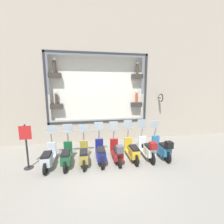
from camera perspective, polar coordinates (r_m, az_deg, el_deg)
name	(u,v)px	position (r m, az deg, el deg)	size (l,w,h in m)	color
ground_plane	(107,171)	(6.40, -1.87, -21.45)	(120.00, 120.00, 0.00)	gray
building_facade	(98,68)	(9.12, -5.38, 16.20)	(1.18, 36.00, 8.54)	#ADA08E
scooter_teal_0	(162,148)	(7.57, 18.58, -12.84)	(1.80, 0.61, 1.60)	black
scooter_white_1	(148,149)	(7.27, 13.41, -13.46)	(1.81, 0.61, 1.69)	black
scooter_yellow_2	(132,150)	(7.10, 7.68, -14.30)	(1.80, 0.60, 1.68)	black
scooter_red_3	(117,152)	(6.86, 1.90, -14.88)	(1.79, 0.60, 1.64)	black
scooter_navy_4	(101,153)	(6.83, -4.38, -15.15)	(1.81, 0.61, 1.64)	black
scooter_olive_5	(84,155)	(6.81, -10.66, -15.66)	(1.79, 0.60, 1.56)	black
scooter_green_6	(67,156)	(6.86, -16.93, -15.68)	(1.79, 0.60, 1.61)	black
scooter_silver_7	(48,157)	(6.99, -23.04, -15.55)	(1.79, 0.61, 1.58)	black
shop_sign_post	(26,145)	(7.00, -29.82, -10.86)	(0.36, 0.45, 1.84)	#232326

